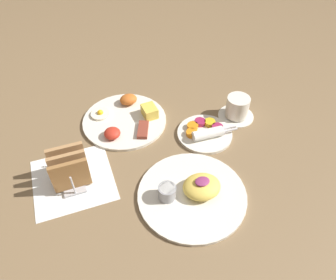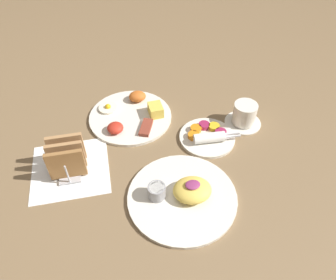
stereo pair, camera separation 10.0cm
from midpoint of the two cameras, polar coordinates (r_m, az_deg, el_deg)
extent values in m
plane|color=brown|center=(0.98, -0.12, -3.41)|extent=(3.00, 3.00, 0.00)
cube|color=white|center=(0.98, -13.88, -5.04)|extent=(0.22, 0.22, 0.00)
cylinder|color=silver|center=(1.11, -4.02, 3.95)|extent=(0.28, 0.28, 0.01)
cube|color=#E5C64C|center=(1.10, 0.41, 5.14)|extent=(0.05, 0.06, 0.04)
ellipsoid|color=#C66023|center=(1.16, -2.93, 7.49)|extent=(0.06, 0.05, 0.03)
cylinder|color=#F4EACC|center=(1.14, -7.94, 5.40)|extent=(0.06, 0.06, 0.01)
sphere|color=yellow|center=(1.14, -7.97, 5.63)|extent=(0.02, 0.02, 0.02)
ellipsoid|color=red|center=(1.05, -6.51, 1.99)|extent=(0.05, 0.05, 0.03)
cube|color=brown|center=(1.06, -1.15, 2.08)|extent=(0.06, 0.08, 0.01)
cylinder|color=silver|center=(1.05, 9.52, 0.30)|extent=(0.18, 0.18, 0.01)
cylinder|color=#99234C|center=(1.06, 11.83, 1.14)|extent=(0.04, 0.04, 0.01)
cylinder|color=gold|center=(1.07, 10.67, 2.13)|extent=(0.04, 0.04, 0.01)
cylinder|color=#99234C|center=(1.07, 8.96, 2.39)|extent=(0.04, 0.04, 0.01)
cylinder|color=orange|center=(1.06, 7.57, 1.80)|extent=(0.04, 0.04, 0.01)
cylinder|color=orange|center=(1.04, 7.22, 0.62)|extent=(0.04, 0.04, 0.01)
cylinder|color=white|center=(1.02, 9.99, 0.26)|extent=(0.10, 0.04, 0.03)
cube|color=silver|center=(1.05, 13.73, 0.94)|extent=(0.05, 0.01, 0.00)
cube|color=silver|center=(1.04, 13.94, 0.48)|extent=(0.05, 0.01, 0.00)
cylinder|color=silver|center=(0.90, 5.73, -10.06)|extent=(0.30, 0.30, 0.01)
ellipsoid|color=#EAC651|center=(0.88, 7.52, -8.81)|extent=(0.11, 0.09, 0.04)
ellipsoid|color=#8C3366|center=(0.86, 7.66, -7.91)|extent=(0.04, 0.03, 0.01)
cylinder|color=#99999E|center=(0.87, 1.32, -9.13)|extent=(0.05, 0.05, 0.04)
cylinder|color=white|center=(0.86, 1.34, -8.51)|extent=(0.04, 0.04, 0.01)
cube|color=#B7B7BC|center=(0.98, -13.92, -4.88)|extent=(0.06, 0.12, 0.01)
cube|color=olive|center=(0.92, -14.40, -4.34)|extent=(0.10, 0.01, 0.10)
cube|color=#A87A4C|center=(0.94, -14.45, -2.89)|extent=(0.10, 0.01, 0.10)
cube|color=#AA7C4E|center=(0.97, -14.51, -1.50)|extent=(0.10, 0.01, 0.10)
cylinder|color=#B7B7BC|center=(0.92, -14.20, -5.95)|extent=(0.01, 0.01, 0.07)
cylinder|color=#B7B7BC|center=(0.99, -14.39, -1.16)|extent=(0.01, 0.00, 0.07)
cylinder|color=silver|center=(1.13, 15.36, 2.90)|extent=(0.12, 0.12, 0.01)
cylinder|color=silver|center=(1.11, 15.74, 4.38)|extent=(0.08, 0.08, 0.07)
cylinder|color=#381E0F|center=(1.09, 16.04, 5.57)|extent=(0.06, 0.06, 0.01)
cube|color=silver|center=(0.91, 9.61, -9.72)|extent=(0.11, 0.02, 0.00)
ellipsoid|color=silver|center=(0.89, 5.78, -10.84)|extent=(0.02, 0.02, 0.01)
camera|label=1|loc=(0.05, -87.13, 2.90)|focal=35.00mm
camera|label=2|loc=(0.05, 92.87, -2.90)|focal=35.00mm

